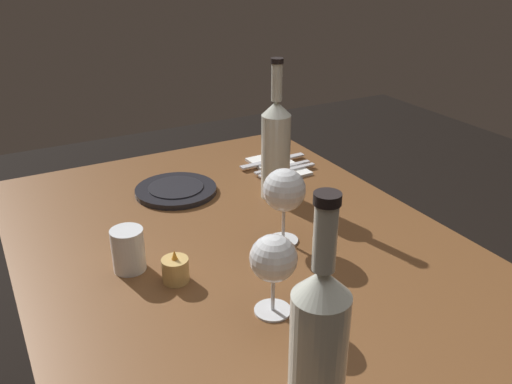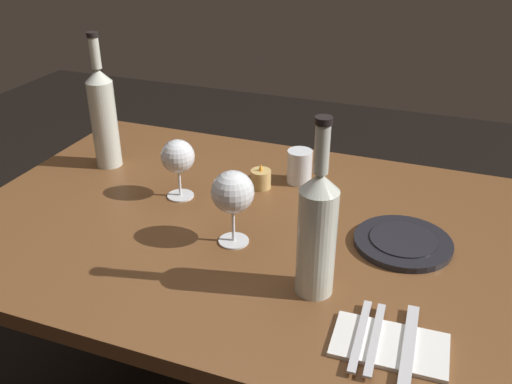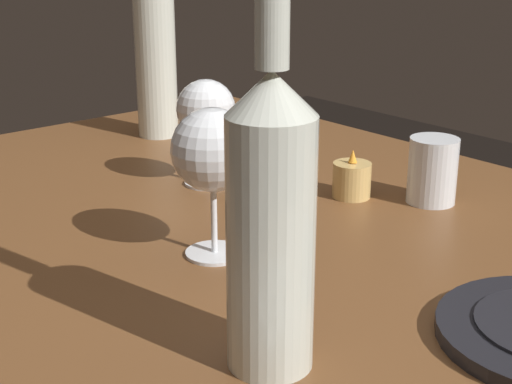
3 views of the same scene
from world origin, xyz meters
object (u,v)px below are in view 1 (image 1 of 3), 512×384
Objects in this scene: dinner_plate at (176,190)px; table_knife at (273,161)px; wine_glass_left at (284,191)px; wine_glass_right at (273,260)px; wine_bottle_second at (276,147)px; folded_napkin at (278,166)px; fork_outer at (287,170)px; wine_bottle at (318,360)px; votive_candle at (176,271)px; water_tumbler at (129,252)px; fork_inner at (283,167)px.

table_knife is (0.05, -0.32, 0.00)m from dinner_plate.
wine_glass_left is 0.25m from wine_glass_right.
wine_bottle_second reaches higher than table_knife.
wine_glass_right reaches higher than folded_napkin.
wine_glass_right reaches higher than fork_outer.
wine_glass_right is 0.41× the size of wine_bottle.
wine_glass_left is 1.11× the size of wine_glass_right.
wine_glass_right reaches higher than dinner_plate.
dinner_plate reaches higher than fork_outer.
votive_candle is 0.32× the size of table_knife.
wine_glass_right is at bearing 144.79° from wine_glass_left.
fork_outer is at bearing 180.00° from folded_napkin.
water_tumbler is 0.62m from folded_napkin.
table_knife is (0.03, 0.00, 0.01)m from folded_napkin.
dinner_plate is (0.38, -0.14, -0.02)m from votive_candle.
wine_bottle_second is at bearing -25.88° from wine_glass_left.
fork_outer is (-0.02, 0.00, 0.00)m from fork_inner.
fork_inner and table_knife have the same top height.
fork_inner is 0.06m from table_knife.
wine_glass_right reaches higher than votive_candle.
wine_bottle reaches higher than fork_inner.
wine_glass_left is 0.39m from fork_outer.
votive_candle is at bearing -141.51° from water_tumbler.
wine_bottle is (-0.47, 0.24, 0.03)m from wine_glass_left.
table_knife is at bearing -27.15° from wine_glass_left.
folded_napkin is at bearing 0.00° from fork_outer.
fork_inner and fork_outer have the same top height.
votive_candle is at bearing 34.06° from wine_glass_right.
wine_glass_left is at bearing -98.78° from water_tumbler.
fork_inner is (-0.00, -0.32, 0.00)m from dinner_plate.
wine_bottle_second is 1.93× the size of fork_outer.
wine_glass_right is 0.65m from fork_inner.
wine_bottle reaches higher than water_tumbler.
fork_outer is (0.52, -0.35, -0.09)m from wine_glass_right.
water_tumbler reaches higher than folded_napkin.
wine_glass_left is at bearing -161.55° from dinner_plate.
wine_glass_left is 0.93× the size of fork_inner.
wine_bottle is at bearing 153.13° from wine_glass_left.
votive_candle is 0.40m from dinner_plate.
wine_glass_left reaches higher than folded_napkin.
wine_glass_left is at bearing 154.12° from wine_bottle_second.
wine_bottle reaches higher than wine_glass_right.
votive_candle is at bearing 130.76° from folded_napkin.
wine_bottle is 0.76m from wine_bottle_second.
dinner_plate is 0.99× the size of table_knife.
wine_glass_left is 0.80× the size of table_knife.
water_tumbler is at bearing 81.22° from wine_glass_left.
wine_glass_left is 0.41m from fork_inner.
votive_candle is (0.17, 0.12, -0.08)m from wine_glass_right.
folded_napkin is 0.05m from fork_outer.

